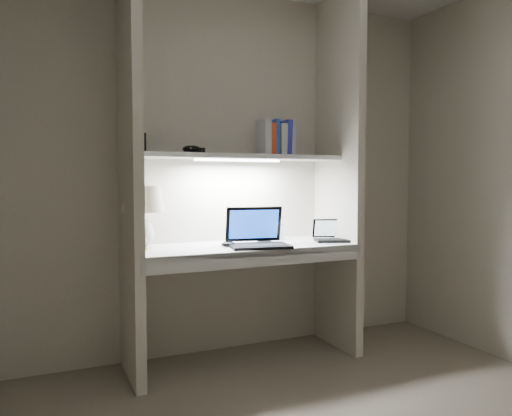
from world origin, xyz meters
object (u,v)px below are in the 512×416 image
speaker (276,231)px  laptop_main (257,237)px  book_row (275,139)px  table_lamp (143,206)px  laptop_netbook (331,236)px

speaker → laptop_main: bearing=-115.0°
book_row → speaker: bearing=-108.0°
table_lamp → laptop_netbook: bearing=-6.3°
table_lamp → laptop_main: bearing=-13.4°
laptop_main → speaker: laptop_main is taller
table_lamp → laptop_netbook: size_ratio=1.38×
laptop_netbook → book_row: book_row is taller
table_lamp → speaker: 0.98m
table_lamp → laptop_netbook: 1.30m
laptop_main → speaker: (0.26, 0.24, 0.01)m
speaker → book_row: book_row is taller
laptop_main → book_row: book_row is taller
laptop_netbook → speaker: 0.39m
book_row → laptop_main: bearing=-133.9°
laptop_main → book_row: (0.27, 0.28, 0.66)m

